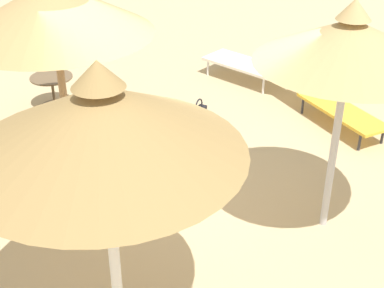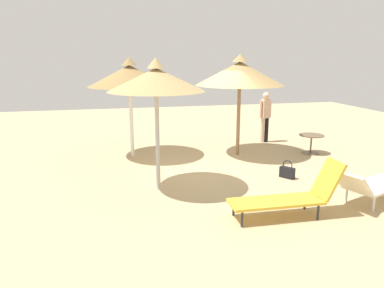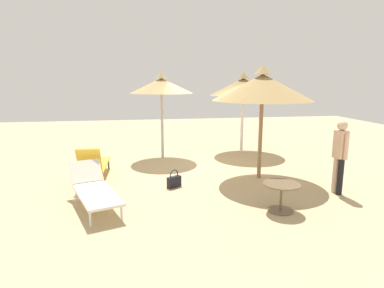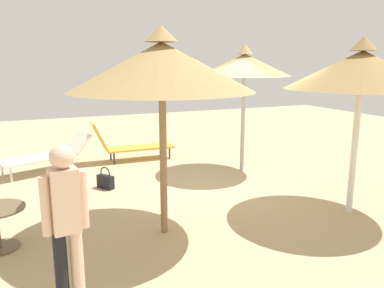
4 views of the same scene
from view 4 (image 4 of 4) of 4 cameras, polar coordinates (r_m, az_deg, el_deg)
name	(u,v)px [view 4 (image 4 of 4)]	position (r m, az deg, el deg)	size (l,w,h in m)	color
ground	(217,200)	(7.23, 3.78, -8.37)	(24.00, 24.00, 0.10)	tan
parasol_umbrella_far_right	(162,67)	(5.33, -4.52, 11.36)	(2.57, 2.57, 2.96)	olive
parasol_umbrella_edge	(361,70)	(6.63, 23.89, 10.02)	(2.36, 2.36, 2.86)	white
parasol_umbrella_back	(244,65)	(8.67, 7.81, 11.52)	(2.05, 2.05, 2.86)	#B2B2B7
lounge_chair_near_left	(48,155)	(9.40, -20.58, -1.48)	(2.15, 1.33, 0.79)	silver
lounge_chair_center	(128,145)	(9.88, -9.42, -0.10)	(2.07, 0.61, 1.03)	gold
person_standing_far_left	(66,219)	(4.00, -18.24, -10.50)	(0.45, 0.25, 1.71)	beige
handbag	(105,181)	(7.86, -12.74, -5.39)	(0.31, 0.38, 0.45)	black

